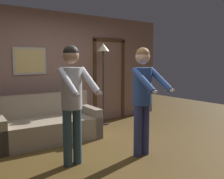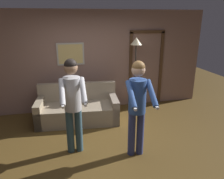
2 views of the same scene
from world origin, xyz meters
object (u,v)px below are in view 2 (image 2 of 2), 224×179
Objects in this scene: person_standing_left at (73,98)px; person_standing_right at (137,101)px; couch at (78,110)px; torchiere_lamp at (136,52)px.

person_standing_left is 1.01× the size of person_standing_right.
couch is 1.53m from person_standing_left.
couch is at bearing 83.13° from person_standing_left.
person_standing_right is (0.91, -1.64, 0.78)m from couch.
person_standing_left is (-1.72, -1.68, -0.49)m from torchiere_lamp.
couch is 2.03m from person_standing_right.
torchiere_lamp is at bearing 13.75° from couch.
couch is at bearing 119.04° from person_standing_right.
torchiere_lamp is at bearing 44.42° from person_standing_left.
person_standing_right is at bearing -17.67° from person_standing_left.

